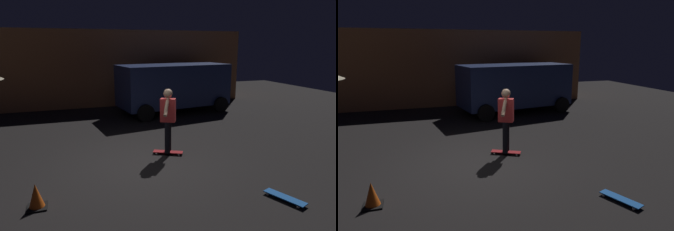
{
  "view_description": "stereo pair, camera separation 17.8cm",
  "coord_description": "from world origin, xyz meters",
  "views": [
    {
      "loc": [
        -1.46,
        -6.48,
        2.8
      ],
      "look_at": [
        0.94,
        0.49,
        1.05
      ],
      "focal_mm": 31.58,
      "sensor_mm": 36.0,
      "label": 1
    },
    {
      "loc": [
        -1.29,
        -6.54,
        2.8
      ],
      "look_at": [
        0.94,
        0.49,
        1.05
      ],
      "focal_mm": 31.58,
      "sensor_mm": 36.0,
      "label": 2
    }
  ],
  "objects": [
    {
      "name": "skateboard_spare",
      "position": [
        2.21,
        -2.48,
        0.06
      ],
      "size": [
        0.47,
        0.8,
        0.07
      ],
      "color": "#1959B2",
      "rests_on": "ground_plane"
    },
    {
      "name": "skater",
      "position": [
        0.94,
        0.49,
        1.04
      ],
      "size": [
        0.53,
        0.91,
        1.67
      ],
      "color": "black",
      "rests_on": "skateboard_ridden"
    },
    {
      "name": "traffic_cone",
      "position": [
        -2.12,
        -1.28,
        0.21
      ],
      "size": [
        0.34,
        0.34,
        0.46
      ],
      "color": "black",
      "rests_on": "ground_plane"
    },
    {
      "name": "ground_plane",
      "position": [
        0.0,
        0.0,
        0.0
      ],
      "size": [
        28.0,
        28.0,
        0.0
      ],
      "primitive_type": "plane",
      "color": "black"
    },
    {
      "name": "parked_van",
      "position": [
        2.83,
        5.25,
        1.16
      ],
      "size": [
        4.84,
        2.82,
        2.03
      ],
      "color": "navy",
      "rests_on": "ground_plane"
    },
    {
      "name": "low_building",
      "position": [
        1.28,
        8.99,
        1.75
      ],
      "size": [
        11.72,
        3.42,
        3.51
      ],
      "color": "#C67A47",
      "rests_on": "ground_plane"
    },
    {
      "name": "skateboard_ridden",
      "position": [
        0.94,
        0.49,
        0.06
      ],
      "size": [
        0.78,
        0.54,
        0.07
      ],
      "color": "#AD1E23",
      "rests_on": "ground_plane"
    }
  ]
}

